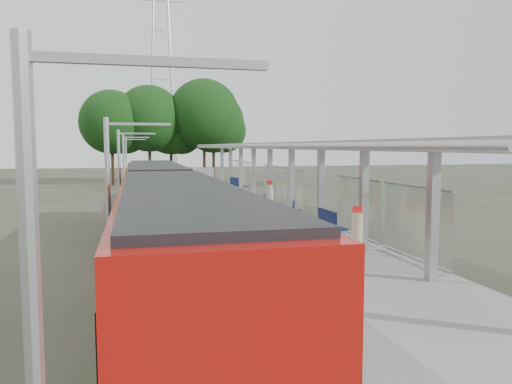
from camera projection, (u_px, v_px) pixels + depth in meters
ground at (400, 356)px, 10.71m from camera, size 200.00×200.00×0.00m
trackbed at (153, 222)px, 28.99m from camera, size 3.00×70.00×0.24m
platform at (229, 213)px, 30.02m from camera, size 6.00×50.00×1.00m
tactile_strip at (186, 206)px, 29.37m from camera, size 0.60×50.00×0.02m
end_fence at (187, 173)px, 54.06m from camera, size 6.00×0.10×1.20m
train at (163, 213)px, 18.25m from camera, size 2.74×27.60×3.62m
canopy at (272, 152)px, 26.37m from camera, size 3.27×38.00×3.66m
pylon at (161, 55)px, 79.38m from camera, size 8.00×4.00×38.00m
tree_cluster at (173, 120)px, 59.85m from camera, size 19.48×9.78×12.65m
catenary_masts at (121, 175)px, 27.37m from camera, size 2.08×48.16×5.40m
bench_near at (330, 224)px, 18.70m from camera, size 0.55×1.67×1.13m
bench_mid at (296, 210)px, 23.38m from camera, size 0.92×1.51×0.99m
bench_far at (238, 185)px, 37.35m from camera, size 1.12×1.79×1.17m
info_pillar_near at (357, 233)px, 16.25m from camera, size 0.35×0.35×1.57m
info_pillar_far at (270, 197)px, 27.69m from camera, size 0.36×0.36×1.61m
litter_bin at (267, 202)px, 27.13m from camera, size 0.57×0.57×1.00m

